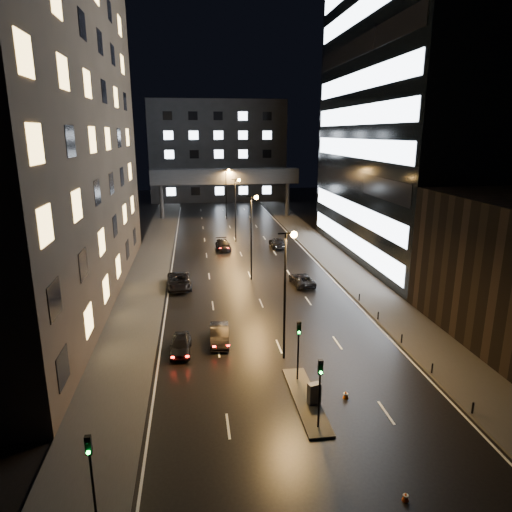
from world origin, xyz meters
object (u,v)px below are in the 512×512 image
Objects in this scene: car_away_d at (223,245)px; car_toward_a at (302,279)px; car_away_a at (181,345)px; car_away_b at (220,335)px; car_away_c at (179,281)px; utility_cabinet at (314,393)px; car_toward_b at (277,243)px.

car_toward_a is at bearing -69.46° from car_away_d.
car_toward_a is (13.55, 15.22, -0.03)m from car_away_a.
car_away_d is (2.44, 31.75, -0.01)m from car_away_b.
car_away_c is at bearing -8.03° from car_toward_a.
car_away_a reaches higher than car_toward_a.
car_away_c is (-0.51, 16.10, 0.10)m from car_away_a.
car_toward_a is (14.06, -0.88, -0.13)m from car_away_c.
car_away_b is 3.23× the size of utility_cabinet.
car_away_b is (3.19, 1.37, 0.04)m from car_away_a.
car_away_a is 2.95× the size of utility_cabinet.
car_away_c reaches higher than car_away_b.
car_away_d is at bearing 79.65° from utility_cabinet.
car_away_b is 17.30m from car_toward_a.
car_away_b is 15.19m from car_away_c.
car_toward_b is 42.09m from utility_cabinet.
car_toward_a is 0.94× the size of car_toward_b.
car_away_a is 20.38m from car_toward_a.
car_toward_a is at bearing -6.97° from car_away_c.
car_away_b is at bearing 25.21° from car_away_a.
car_away_b is 31.84m from car_away_d.
car_away_c reaches higher than car_toward_b.
car_toward_a is (7.92, -17.89, -0.05)m from car_away_d.
car_away_a is 33.59m from car_away_d.
car_toward_b is at bearing 46.44° from car_away_c.
car_away_d is 8.35m from car_toward_b.
car_away_b is 0.89× the size of car_away_d.
car_toward_b is (14.48, 17.16, -0.06)m from car_away_c.
car_away_a is at bearing -91.58° from car_away_c.
car_away_c is at bearing 95.96° from utility_cabinet.
car_away_c is 1.13× the size of car_toward_b.
car_away_d is 0.98× the size of car_toward_b.
car_away_c is at bearing 50.52° from car_toward_b.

